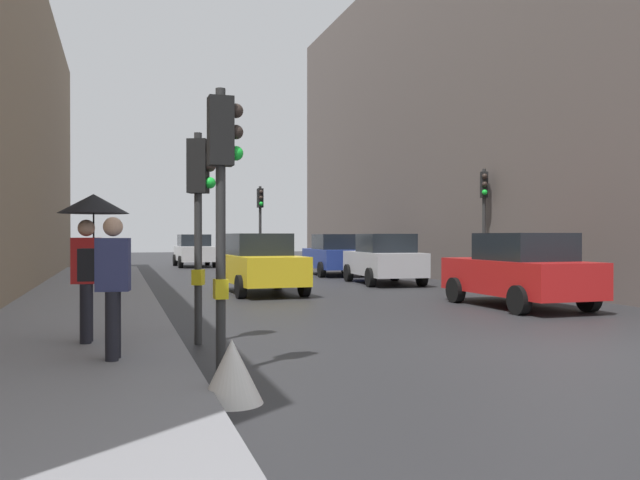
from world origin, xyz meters
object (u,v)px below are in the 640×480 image
car_yellow_taxi (260,264)px  warning_sign_triangle (232,371)px  pedestrian_with_umbrella (91,226)px  car_red_sedan (519,270)px  pedestrian_with_grey_backpack (109,279)px  car_silver_hatchback (384,259)px  traffic_light_near_left (223,177)px  traffic_light_near_right (200,199)px  traffic_light_far_median (260,214)px  car_blue_van (334,255)px  car_white_compact (194,251)px  traffic_light_mid_street (484,206)px

car_yellow_taxi → warning_sign_triangle: bearing=-103.3°
pedestrian_with_umbrella → warning_sign_triangle: pedestrian_with_umbrella is taller
car_red_sedan → pedestrian_with_grey_backpack: pedestrian_with_grey_backpack is taller
car_yellow_taxi → warning_sign_triangle: (-2.90, -12.30, -0.55)m
car_yellow_taxi → pedestrian_with_umbrella: size_ratio=2.00×
car_silver_hatchback → traffic_light_near_left: bearing=-120.1°
traffic_light_near_right → traffic_light_far_median: traffic_light_far_median is taller
traffic_light_far_median → pedestrian_with_grey_backpack: bearing=-107.2°
car_yellow_taxi → pedestrian_with_umbrella: pedestrian_with_umbrella is taller
traffic_light_near_right → car_blue_van: bearing=64.8°
car_white_compact → warning_sign_triangle: 29.76m
pedestrian_with_grey_backpack → car_white_compact: bearing=81.6°
car_blue_van → warning_sign_triangle: 21.36m
pedestrian_with_umbrella → car_silver_hatchback: bearing=50.5°
traffic_light_mid_street → pedestrian_with_umbrella: traffic_light_mid_street is taller
car_white_compact → car_blue_van: bearing=-63.6°
car_silver_hatchback → pedestrian_with_umbrella: bearing=-129.5°
car_yellow_taxi → car_red_sedan: bearing=-47.3°
traffic_light_near_right → pedestrian_with_umbrella: bearing=-168.9°
traffic_light_mid_street → pedestrian_with_umbrella: (-11.84, -8.89, -0.84)m
traffic_light_near_left → car_white_compact: size_ratio=0.82×
traffic_light_mid_street → car_white_compact: (-7.47, 17.33, -1.80)m
car_red_sedan → warning_sign_triangle: size_ratio=6.49×
traffic_light_near_right → car_white_compact: bearing=83.9°
traffic_light_near_left → car_red_sedan: bearing=34.5°
car_red_sedan → pedestrian_with_grey_backpack: size_ratio=2.38×
car_white_compact → warning_sign_triangle: car_white_compact is taller
car_white_compact → traffic_light_near_left: bearing=-95.6°
car_silver_hatchback → warning_sign_triangle: bearing=-118.1°
traffic_light_near_right → car_silver_hatchback: size_ratio=0.76×
traffic_light_near_right → car_yellow_taxi: 9.13m
car_blue_van → pedestrian_with_umbrella: 18.92m
traffic_light_near_left → pedestrian_with_umbrella: 2.62m
traffic_light_near_left → warning_sign_triangle: 2.50m
car_silver_hatchback → car_yellow_taxi: bearing=-154.2°
warning_sign_triangle → car_red_sedan: bearing=40.4°
traffic_light_far_median → traffic_light_near_right: bearing=-104.9°
car_blue_van → pedestrian_with_grey_backpack: (-8.94, -17.95, 0.29)m
traffic_light_far_median → car_white_compact: 8.38m
traffic_light_near_left → car_yellow_taxi: 11.36m
traffic_light_mid_street → car_blue_van: 8.26m
car_yellow_taxi → pedestrian_with_umbrella: 9.96m
traffic_light_near_left → traffic_light_mid_street: size_ratio=0.90×
traffic_light_mid_street → warning_sign_triangle: bearing=-130.2°
traffic_light_near_right → car_blue_van: (7.62, 16.19, -1.40)m
car_white_compact → pedestrian_with_umbrella: (-4.37, -26.22, 0.96)m
car_blue_van → warning_sign_triangle: (-7.74, -19.90, -0.55)m
traffic_light_mid_street → pedestrian_with_umbrella: size_ratio=1.82×
car_blue_van → warning_sign_triangle: size_ratio=6.58×
pedestrian_with_grey_backpack → warning_sign_triangle: 2.44m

